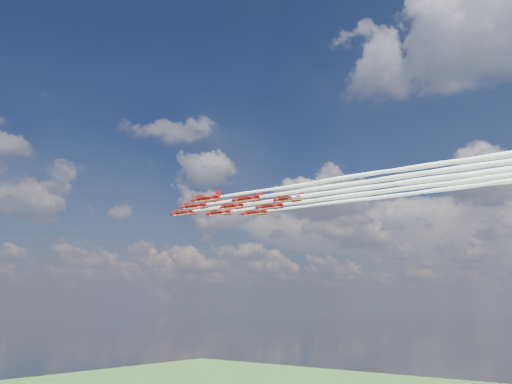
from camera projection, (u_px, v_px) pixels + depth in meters
jet_lead at (352, 190)px, 145.37m from camera, size 137.22×18.52×3.06m
jet_row2_port at (380, 180)px, 133.94m from camera, size 137.22×18.52×3.06m
jet_row2_starb at (396, 190)px, 145.39m from camera, size 137.22×18.52×3.06m
jet_row3_port at (413, 168)px, 122.50m from camera, size 137.22×18.52×3.06m
jet_row3_centre at (428, 180)px, 133.96m from camera, size 137.22×18.52×3.06m
jet_row3_starb at (440, 190)px, 145.41m from camera, size 137.22×18.52×3.06m
jet_row4_port at (465, 168)px, 122.52m from camera, size 137.22×18.52×3.06m
jet_row4_starb at (475, 180)px, 133.98m from camera, size 137.22×18.52×3.06m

